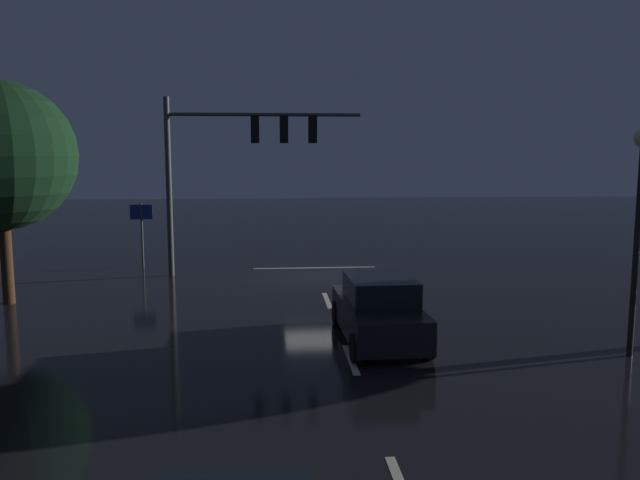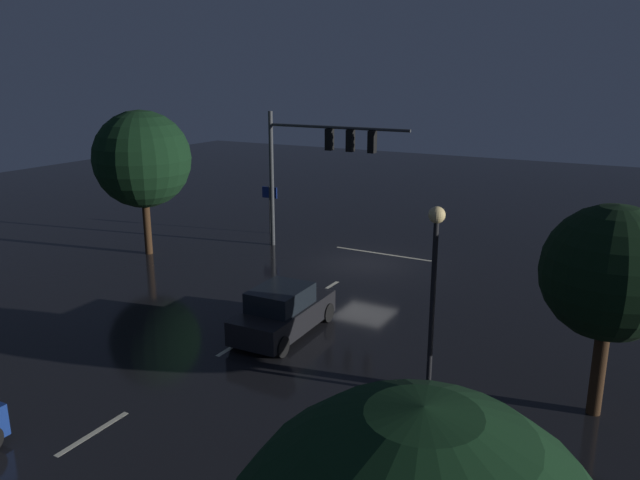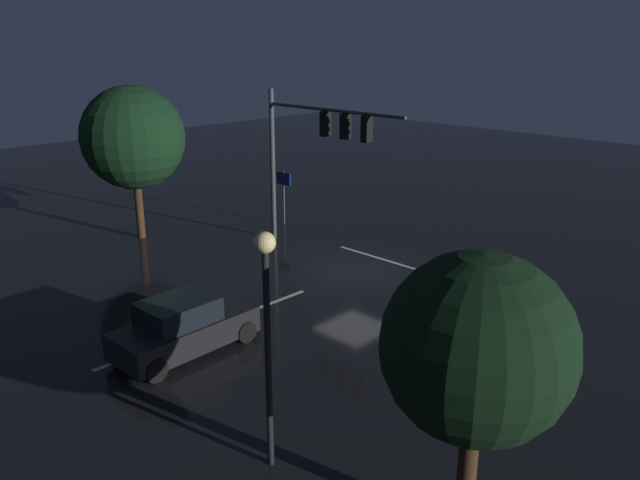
{
  "view_description": "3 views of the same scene",
  "coord_description": "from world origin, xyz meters",
  "px_view_note": "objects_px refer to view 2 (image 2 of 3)",
  "views": [
    {
      "loc": [
        1.9,
        24.65,
        4.86
      ],
      "look_at": [
        0.1,
        2.33,
        1.74
      ],
      "focal_mm": 36.95,
      "sensor_mm": 36.0,
      "label": 1
    },
    {
      "loc": [
        -11.41,
        25.08,
        8.58
      ],
      "look_at": [
        1.15,
        2.37,
        1.56
      ],
      "focal_mm": 34.77,
      "sensor_mm": 36.0,
      "label": 2
    },
    {
      "loc": [
        -15.63,
        17.92,
        8.95
      ],
      "look_at": [
        0.06,
        1.94,
        1.74
      ],
      "focal_mm": 35.71,
      "sensor_mm": 36.0,
      "label": 3
    }
  ],
  "objects_px": {
    "tree_right_far": "(142,159)",
    "car_approaching": "(283,312)",
    "street_lamp_left_kerb": "(434,268)",
    "tree_left_near": "(611,273)",
    "route_sign": "(270,199)",
    "traffic_signal_assembly": "(318,154)"
  },
  "relations": [
    {
      "from": "car_approaching",
      "to": "route_sign",
      "type": "xyz_separation_m",
      "value": [
        7.92,
        -11.23,
        1.11
      ]
    },
    {
      "from": "tree_left_near",
      "to": "tree_right_far",
      "type": "xyz_separation_m",
      "value": [
        20.74,
        -5.41,
        0.8
      ]
    },
    {
      "from": "traffic_signal_assembly",
      "to": "route_sign",
      "type": "distance_m",
      "value": 5.38
    },
    {
      "from": "car_approaching",
      "to": "tree_right_far",
      "type": "distance_m",
      "value": 12.64
    },
    {
      "from": "route_sign",
      "to": "street_lamp_left_kerb",
      "type": "bearing_deg",
      "value": 136.65
    },
    {
      "from": "tree_left_near",
      "to": "tree_right_far",
      "type": "height_order",
      "value": "tree_right_far"
    },
    {
      "from": "street_lamp_left_kerb",
      "to": "tree_right_far",
      "type": "bearing_deg",
      "value": -21.79
    },
    {
      "from": "traffic_signal_assembly",
      "to": "car_approaching",
      "type": "xyz_separation_m",
      "value": [
        -3.85,
        9.31,
        -4.05
      ]
    },
    {
      "from": "car_approaching",
      "to": "street_lamp_left_kerb",
      "type": "distance_m",
      "value": 6.62
    },
    {
      "from": "traffic_signal_assembly",
      "to": "route_sign",
      "type": "xyz_separation_m",
      "value": [
        4.07,
        -1.92,
        -2.95
      ]
    },
    {
      "from": "car_approaching",
      "to": "route_sign",
      "type": "relative_size",
      "value": 1.67
    },
    {
      "from": "route_sign",
      "to": "tree_left_near",
      "type": "bearing_deg",
      "value": 146.72
    },
    {
      "from": "tree_right_far",
      "to": "car_approaching",
      "type": "bearing_deg",
      "value": 155.38
    },
    {
      "from": "traffic_signal_assembly",
      "to": "tree_right_far",
      "type": "xyz_separation_m",
      "value": [
        7.1,
        4.3,
        -0.22
      ]
    },
    {
      "from": "street_lamp_left_kerb",
      "to": "route_sign",
      "type": "distance_m",
      "value": 18.85
    },
    {
      "from": "car_approaching",
      "to": "street_lamp_left_kerb",
      "type": "relative_size",
      "value": 0.83
    },
    {
      "from": "traffic_signal_assembly",
      "to": "car_approaching",
      "type": "bearing_deg",
      "value": 112.46
    },
    {
      "from": "car_approaching",
      "to": "tree_left_near",
      "type": "bearing_deg",
      "value": 177.7
    },
    {
      "from": "street_lamp_left_kerb",
      "to": "tree_left_near",
      "type": "distance_m",
      "value": 4.26
    },
    {
      "from": "traffic_signal_assembly",
      "to": "tree_right_far",
      "type": "bearing_deg",
      "value": 31.17
    },
    {
      "from": "car_approaching",
      "to": "tree_left_near",
      "type": "distance_m",
      "value": 10.26
    },
    {
      "from": "car_approaching",
      "to": "tree_left_near",
      "type": "xyz_separation_m",
      "value": [
        -9.79,
        0.39,
        3.03
      ]
    }
  ]
}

